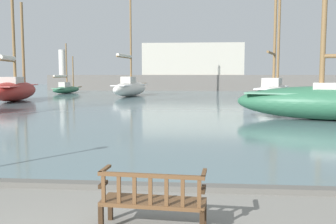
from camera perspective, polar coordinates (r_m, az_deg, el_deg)
harbor_water at (r=47.71m, az=2.93°, el=2.89°), size 100.00×80.00×0.08m
quay_edge_kerb at (r=7.99m, az=-7.26°, el=-11.10°), size 40.00×0.30×0.12m
park_bench at (r=5.86m, az=-2.31°, el=-13.17°), size 1.64×0.64×0.92m
sailboat_far_port at (r=35.44m, az=-22.33°, el=3.34°), size 3.77×9.04×11.28m
sailboat_far_starboard at (r=32.96m, az=15.72°, el=3.32°), size 5.35×10.21×13.55m
sailboat_mid_starboard at (r=20.59m, az=22.98°, el=1.59°), size 9.37×5.26×10.12m
sailboat_distant_harbor at (r=40.44m, az=-5.76°, el=3.82°), size 3.29×10.18×12.88m
sailboat_mid_port at (r=48.03m, az=-15.24°, el=3.48°), size 2.55×6.70×6.13m
far_breakwater at (r=54.44m, az=3.20°, el=5.75°), size 41.43×2.40×6.88m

